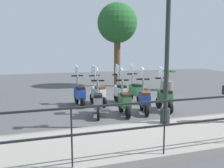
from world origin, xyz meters
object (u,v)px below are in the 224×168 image
object	(u,v)px
scooter_far_1	(120,92)
scooter_near_2	(124,101)
tree_distant	(117,24)
potted_palm	(168,81)
scooter_near_3	(98,102)
lamp_post_near	(167,55)
scooter_far_2	(98,93)
scooter_far_3	(79,93)
scooter_near_1	(144,99)
scooter_far_0	(135,90)
scooter_near_0	(164,97)

from	to	relation	value
scooter_far_1	scooter_near_2	bearing A→B (deg)	162.44
tree_distant	potted_palm	size ratio (longest dim) A/B	4.43
tree_distant	scooter_near_3	distance (m)	7.22
lamp_post_near	scooter_near_2	size ratio (longest dim) A/B	2.74
tree_distant	scooter_far_2	xyz separation A→B (m)	(-4.45, 2.34, -3.03)
tree_distant	scooter_near_3	xyz separation A→B (m)	(-5.95, 2.74, -3.03)
tree_distant	scooter_far_2	distance (m)	5.87
scooter_near_3	scooter_far_2	xyz separation A→B (m)	(1.49, -0.41, 0.00)
scooter_far_2	scooter_far_3	world-z (taller)	same
tree_distant	scooter_far_3	xyz separation A→B (m)	(-4.30, 3.03, -3.03)
scooter_near_1	scooter_far_3	world-z (taller)	same
tree_distant	lamp_post_near	bearing A→B (deg)	170.40
scooter_far_0	potted_palm	bearing A→B (deg)	-56.16
lamp_post_near	scooter_near_1	world-z (taller)	lamp_post_near
scooter_near_0	scooter_near_2	bearing A→B (deg)	97.44
scooter_near_3	scooter_far_1	bearing A→B (deg)	-26.39
tree_distant	scooter_far_1	bearing A→B (deg)	162.11
potted_palm	scooter_near_3	world-z (taller)	scooter_near_3
scooter_far_1	scooter_far_0	bearing A→B (deg)	-86.58
scooter_far_1	tree_distant	bearing A→B (deg)	-19.80
potted_palm	scooter_far_0	world-z (taller)	scooter_far_0
tree_distant	scooter_near_1	world-z (taller)	tree_distant
potted_palm	scooter_far_1	xyz separation A→B (m)	(-2.31, 3.51, 0.04)
scooter_near_2	scooter_near_3	world-z (taller)	same
scooter_far_0	scooter_far_2	size ratio (longest dim) A/B	1.00
scooter_far_0	scooter_near_1	bearing A→B (deg)	162.13
scooter_far_3	scooter_far_1	bearing A→B (deg)	-99.05
scooter_far_2	lamp_post_near	bearing A→B (deg)	-176.57
lamp_post_near	scooter_far_1	distance (m)	3.59
lamp_post_near	potted_palm	distance (m)	6.69
lamp_post_near	scooter_near_3	size ratio (longest dim) A/B	2.74
lamp_post_near	scooter_far_1	world-z (taller)	lamp_post_near
scooter_near_3	scooter_far_1	size ratio (longest dim) A/B	1.00
scooter_near_1	scooter_far_0	xyz separation A→B (m)	(1.72, -0.41, 0.00)
tree_distant	potted_palm	world-z (taller)	tree_distant
lamp_post_near	scooter_far_1	bearing A→B (deg)	2.25
scooter_far_0	scooter_far_1	size ratio (longest dim) A/B	1.00
scooter_near_1	scooter_far_2	distance (m)	1.99
scooter_near_2	scooter_near_3	size ratio (longest dim) A/B	1.00
potted_palm	scooter_near_0	xyz separation A→B (m)	(-3.88, 2.45, 0.04)
scooter_near_2	scooter_far_0	bearing A→B (deg)	-27.98
scooter_far_3	potted_palm	bearing A→B (deg)	-72.14
potted_palm	scooter_far_0	size ratio (longest dim) A/B	0.69
scooter_near_1	lamp_post_near	bearing A→B (deg)	-170.75
lamp_post_near	scooter_far_2	bearing A→B (deg)	18.07
potted_palm	scooter_far_2	bearing A→B (deg)	118.02
scooter_near_3	scooter_far_2	world-z (taller)	same
potted_palm	scooter_far_1	size ratio (longest dim) A/B	0.69
scooter_near_2	scooter_near_1	bearing A→B (deg)	-82.41
lamp_post_near	scooter_far_0	world-z (taller)	lamp_post_near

